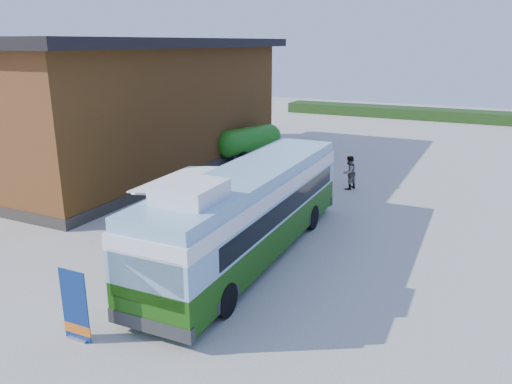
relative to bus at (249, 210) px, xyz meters
The scene contains 10 objects.
ground 2.38m from the bus, 138.79° to the right, with size 100.00×100.00×0.00m, color #BCB7AD.
barn 14.85m from the bus, 142.64° to the left, with size 9.60×21.20×7.50m.
hedge 37.58m from the bus, 79.58° to the left, with size 40.00×3.00×1.00m, color #264419.
bus is the anchor object (origin of this frame).
awning 2.35m from the bus, behind, with size 2.63×4.19×0.51m.
banner 6.79m from the bus, 103.71° to the right, with size 0.85×0.19×1.95m.
picnic_table 1.30m from the bus, 77.66° to the left, with size 1.57×1.49×0.72m.
person_a 8.75m from the bus, 97.63° to the left, with size 0.59×0.39×1.62m, color #999999.
person_b 9.88m from the bus, 85.41° to the left, with size 0.85×0.66×1.74m, color #999999.
slurry_tanker 15.32m from the bus, 116.83° to the left, with size 2.81×5.42×2.08m.
Camera 1 is at (8.58, -13.47, 7.32)m, focal length 35.00 mm.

